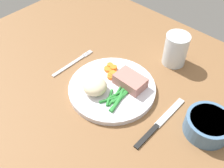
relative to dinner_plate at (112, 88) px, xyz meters
The scene contains 10 objects.
dining_table 3.61cm from the dinner_plate, 35.56° to the right, with size 120.00×90.00×2.00cm.
dinner_plate is the anchor object (origin of this frame).
meat_portion 5.72cm from the dinner_plate, 49.40° to the left, with size 8.67×5.71×3.22cm, color #B2756B.
mashed_potatoes 5.76cm from the dinner_plate, 116.57° to the right, with size 6.82×6.69×4.00cm, color beige.
carrot_slices 5.82cm from the dinner_plate, 133.37° to the left, with size 5.82×5.32×1.25cm.
green_beans 4.87cm from the dinner_plate, 30.57° to the right, with size 5.93×10.02×0.80cm.
fork 17.02cm from the dinner_plate, behind, with size 1.44×16.60×0.40cm.
knife 16.98cm from the dinner_plate, ahead, with size 1.70×20.50×0.64cm.
water_glass 23.47cm from the dinner_plate, 74.82° to the left, with size 7.31×7.31×10.24cm.
salad_bowl 27.45cm from the dinner_plate, 12.50° to the left, with size 11.38×11.38×5.03cm.
Camera 1 is at (31.64, -35.01, 57.95)cm, focal length 41.56 mm.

